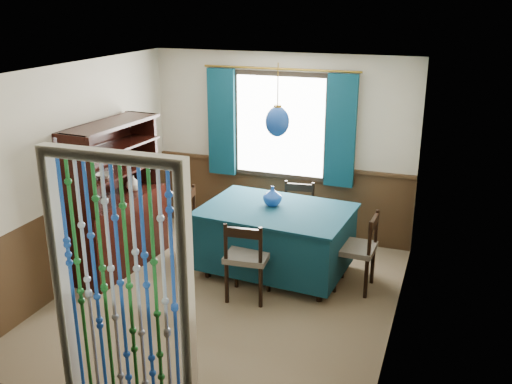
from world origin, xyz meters
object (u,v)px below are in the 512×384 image
at_px(chair_right, 358,249).
at_px(vase_table, 272,197).
at_px(bowl_shelf, 104,175).
at_px(vase_sideboard, 133,182).
at_px(chair_left, 202,222).
at_px(chair_far, 297,215).
at_px(pendant_lamp, 277,121).
at_px(sideboard, 117,219).
at_px(chair_near, 247,257).
at_px(dining_table, 276,237).

relative_size(chair_right, vase_table, 4.27).
bearing_deg(bowl_shelf, vase_sideboard, 90.00).
distance_m(chair_left, vase_sideboard, 0.99).
xyz_separation_m(chair_far, vase_sideboard, (-1.84, -0.94, 0.54)).
bearing_deg(chair_far, pendant_lamp, 79.73).
bearing_deg(vase_table, chair_far, 79.63).
distance_m(chair_left, pendant_lamp, 1.72).
distance_m(sideboard, vase_table, 1.90).
height_order(chair_near, vase_table, vase_table).
relative_size(chair_far, chair_right, 0.97).
xyz_separation_m(chair_near, chair_left, (-0.91, 0.81, -0.01)).
relative_size(chair_right, pendant_lamp, 1.13).
height_order(sideboard, bowl_shelf, sideboard).
xyz_separation_m(dining_table, chair_left, (-1.02, 0.12, 0.01)).
xyz_separation_m(chair_near, chair_far, (0.15, 1.46, -0.02)).
distance_m(chair_left, sideboard, 1.04).
distance_m(chair_left, vase_table, 1.04).
xyz_separation_m(sideboard, pendant_lamp, (1.86, 0.47, 1.24)).
xyz_separation_m(dining_table, pendant_lamp, (-0.00, 0.00, 1.39)).
bearing_deg(chair_left, bowl_shelf, -51.45).
height_order(chair_right, pendant_lamp, pendant_lamp).
xyz_separation_m(sideboard, vase_sideboard, (0.06, 0.31, 0.39)).
height_order(chair_far, vase_sideboard, vase_sideboard).
relative_size(chair_near, chair_left, 1.03).
height_order(vase_table, vase_sideboard, vase_sideboard).
height_order(sideboard, vase_sideboard, sideboard).
relative_size(chair_left, chair_right, 0.99).
bearing_deg(chair_near, chair_far, 79.31).
bearing_deg(chair_near, pendant_lamp, 76.29).
distance_m(dining_table, vase_table, 0.48).
relative_size(chair_near, vase_sideboard, 4.47).
xyz_separation_m(sideboard, vase_table, (1.78, 0.58, 0.31)).
bearing_deg(chair_far, vase_sideboard, 19.71).
bearing_deg(pendant_lamp, chair_far, 86.97).
xyz_separation_m(chair_left, chair_right, (2.00, -0.17, 0.00)).
distance_m(chair_near, vase_table, 0.90).
bearing_deg(chair_left, chair_right, 75.89).
xyz_separation_m(chair_left, sideboard, (-0.85, -0.60, 0.14)).
distance_m(pendant_lamp, vase_table, 0.94).
relative_size(sideboard, vase_table, 8.45).
xyz_separation_m(chair_left, vase_sideboard, (-0.79, -0.29, 0.53)).
height_order(chair_near, chair_right, chair_near).
height_order(chair_left, sideboard, sideboard).
relative_size(sideboard, pendant_lamp, 2.23).
bearing_deg(sideboard, pendant_lamp, 19.09).
distance_m(chair_near, bowl_shelf, 1.86).
bearing_deg(dining_table, chair_left, 177.65).
xyz_separation_m(dining_table, vase_table, (-0.08, 0.10, 0.46)).
height_order(chair_far, chair_left, chair_left).
distance_m(dining_table, chair_near, 0.70).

